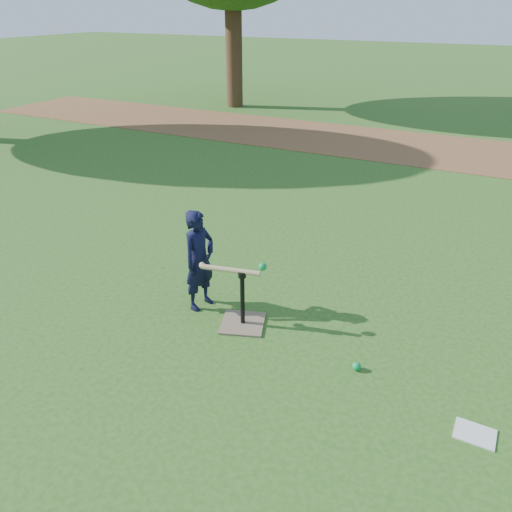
% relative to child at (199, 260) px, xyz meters
% --- Properties ---
extents(ground, '(80.00, 80.00, 0.00)m').
position_rel_child_xyz_m(ground, '(0.73, 0.22, -0.55)').
color(ground, '#285116').
rests_on(ground, ground).
extents(dirt_strip, '(24.00, 3.00, 0.01)m').
position_rel_child_xyz_m(dirt_strip, '(0.73, 7.72, -0.55)').
color(dirt_strip, brown).
rests_on(dirt_strip, ground).
extents(child, '(0.33, 0.44, 1.10)m').
position_rel_child_xyz_m(child, '(0.00, 0.00, 0.00)').
color(child, black).
rests_on(child, ground).
extents(wiffle_ball_ground, '(0.08, 0.08, 0.08)m').
position_rel_child_xyz_m(wiffle_ball_ground, '(1.82, -0.28, -0.51)').
color(wiffle_ball_ground, '#0D9142').
rests_on(wiffle_ball_ground, ground).
extents(clipboard, '(0.31, 0.24, 0.01)m').
position_rel_child_xyz_m(clipboard, '(2.85, -0.60, -0.55)').
color(clipboard, silver).
rests_on(clipboard, ground).
extents(batting_tee, '(0.55, 0.55, 0.61)m').
position_rel_child_xyz_m(batting_tee, '(0.57, -0.11, -0.44)').
color(batting_tee, '#76614B').
rests_on(batting_tee, ground).
extents(swing_action, '(0.67, 0.24, 0.13)m').
position_rel_child_xyz_m(swing_action, '(0.48, -0.12, 0.07)').
color(swing_action, tan).
rests_on(swing_action, ground).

